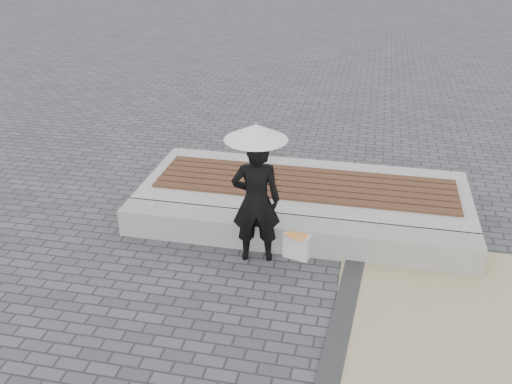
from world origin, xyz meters
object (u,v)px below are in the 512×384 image
(woman, at_px, (256,201))
(seating_ledge, at_px, (293,235))
(handbag, at_px, (255,217))
(canvas_tote, at_px, (297,246))
(parasol, at_px, (256,132))

(woman, bearing_deg, seating_ledge, -151.81)
(handbag, height_order, canvas_tote, handbag)
(woman, relative_size, handbag, 5.35)
(seating_ledge, xyz_separation_m, parasol, (-0.45, -0.37, 1.62))
(parasol, xyz_separation_m, handbag, (-0.05, 0.21, -1.30))
(woman, height_order, parasol, parasol)
(seating_ledge, height_order, parasol, parasol)
(seating_ledge, height_order, handbag, handbag)
(parasol, distance_m, handbag, 1.32)
(woman, xyz_separation_m, handbag, (-0.05, 0.21, -0.35))
(seating_ledge, xyz_separation_m, woman, (-0.45, -0.37, 0.67))
(woman, height_order, canvas_tote, woman)
(canvas_tote, bearing_deg, woman, -153.35)
(parasol, relative_size, canvas_tote, 2.72)
(seating_ledge, distance_m, handbag, 0.61)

